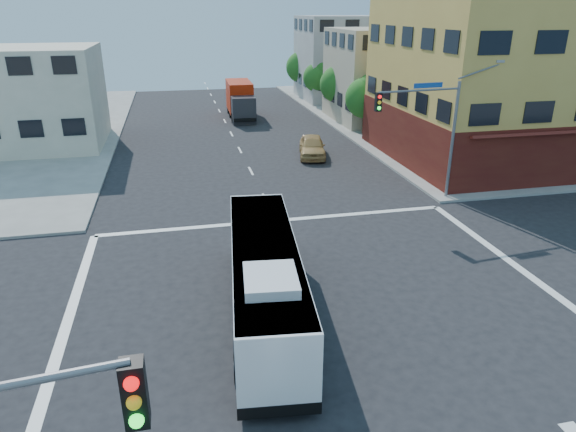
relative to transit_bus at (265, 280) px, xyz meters
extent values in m
plane|color=black|center=(2.25, -0.31, -1.59)|extent=(120.00, 120.00, 0.00)
cube|color=gray|center=(37.25, 34.69, -1.52)|extent=(50.00, 50.00, 0.15)
cube|color=gold|center=(22.25, 18.19, 5.41)|extent=(18.00, 15.00, 14.00)
cube|color=#561E13|center=(22.25, 18.19, 0.41)|extent=(18.09, 15.08, 4.00)
cube|color=tan|center=(19.25, 33.69, 2.91)|extent=(12.00, 10.00, 9.00)
cube|color=#AAAAA5|center=(19.25, 47.69, 3.41)|extent=(12.00, 10.00, 10.00)
cube|color=beige|center=(-14.75, 29.69, 2.41)|extent=(12.00, 10.00, 8.00)
cylinder|color=slate|center=(13.05, 10.49, 1.91)|extent=(0.18, 0.18, 7.00)
cylinder|color=slate|center=(10.55, 10.24, 5.01)|extent=(5.01, 0.62, 0.12)
cube|color=black|center=(8.05, 9.99, 4.51)|extent=(0.32, 0.30, 1.00)
sphere|color=#FF0C0C|center=(8.05, 9.82, 4.81)|extent=(0.20, 0.20, 0.20)
sphere|color=yellow|center=(8.05, 9.82, 4.51)|extent=(0.20, 0.20, 0.20)
sphere|color=#19FF33|center=(8.05, 9.82, 4.21)|extent=(0.20, 0.20, 0.20)
cube|color=#154393|center=(11.05, 10.29, 5.26)|extent=(1.80, 0.22, 0.28)
cube|color=gray|center=(15.55, 10.74, 6.41)|extent=(0.50, 0.22, 0.14)
cube|color=black|center=(-3.55, -10.61, 4.51)|extent=(0.32, 0.30, 1.00)
sphere|color=#FF0C0C|center=(-3.55, -10.78, 4.81)|extent=(0.20, 0.20, 0.20)
sphere|color=yellow|center=(-3.55, -10.78, 4.51)|extent=(0.20, 0.20, 0.20)
sphere|color=#19FF33|center=(-3.55, -10.78, 4.21)|extent=(0.20, 0.20, 0.20)
cylinder|color=#362113|center=(14.05, 27.69, -0.63)|extent=(0.28, 0.28, 1.92)
sphere|color=#1D5919|center=(14.05, 27.69, 1.77)|extent=(3.60, 3.60, 3.60)
sphere|color=#1D5919|center=(14.45, 27.39, 2.67)|extent=(2.52, 2.52, 2.52)
cylinder|color=#362113|center=(14.05, 35.69, -0.59)|extent=(0.28, 0.28, 1.99)
sphere|color=#1D5919|center=(14.05, 35.69, 1.92)|extent=(3.80, 3.80, 3.80)
sphere|color=#1D5919|center=(14.45, 35.39, 2.87)|extent=(2.66, 2.66, 2.66)
cylinder|color=#362113|center=(14.05, 43.69, -0.65)|extent=(0.28, 0.28, 1.89)
sphere|color=#1D5919|center=(14.05, 43.69, 1.66)|extent=(3.40, 3.40, 3.40)
sphere|color=#1D5919|center=(14.45, 43.39, 2.51)|extent=(2.38, 2.38, 2.38)
cylinder|color=#362113|center=(14.05, 51.69, -0.58)|extent=(0.28, 0.28, 2.03)
sphere|color=#1D5919|center=(14.05, 51.69, 2.04)|extent=(4.00, 4.00, 4.00)
sphere|color=#1D5919|center=(14.45, 51.39, 3.04)|extent=(2.80, 2.80, 2.80)
cube|color=black|center=(0.00, 0.02, -1.09)|extent=(3.49, 11.18, 0.41)
cube|color=white|center=(0.00, 0.02, 0.03)|extent=(3.48, 11.15, 2.60)
cube|color=black|center=(0.00, 0.02, 0.19)|extent=(3.49, 10.83, 1.14)
cube|color=black|center=(0.58, 5.42, 0.10)|extent=(2.14, 0.28, 1.23)
cube|color=#E5590C|center=(0.58, 5.44, 1.01)|extent=(1.74, 0.23, 0.26)
cube|color=white|center=(0.00, 0.02, 1.28)|extent=(3.41, 10.93, 0.11)
cube|color=white|center=(-0.29, -2.71, 1.50)|extent=(1.84, 2.17, 0.33)
cube|color=#127A52|center=(-1.22, -0.31, -0.63)|extent=(0.55, 5.00, 0.26)
cube|color=#127A52|center=(1.12, -0.56, -0.63)|extent=(0.55, 5.00, 0.26)
cylinder|color=black|center=(-0.71, 3.62, -1.12)|extent=(0.37, 0.97, 0.95)
cylinder|color=#99999E|center=(-0.84, 3.64, -1.12)|extent=(0.09, 0.48, 0.48)
cylinder|color=black|center=(1.46, 3.39, -1.12)|extent=(0.37, 0.97, 0.95)
cylinder|color=#99999E|center=(1.59, 3.38, -1.12)|extent=(0.09, 0.48, 0.48)
cylinder|color=black|center=(-1.46, -3.36, -1.12)|extent=(0.37, 0.97, 0.95)
cylinder|color=#99999E|center=(-1.58, -3.34, -1.12)|extent=(0.09, 0.48, 0.48)
cylinder|color=black|center=(0.72, -3.59, -1.12)|extent=(0.37, 0.97, 0.95)
cylinder|color=#99999E|center=(0.84, -3.60, -1.12)|extent=(0.09, 0.48, 0.48)
cube|color=#28282D|center=(4.05, 35.23, -0.27)|extent=(2.40, 2.30, 2.64)
cube|color=black|center=(4.02, 34.27, 0.14)|extent=(2.13, 0.15, 1.02)
cube|color=#B82006|center=(4.16, 39.09, 0.54)|extent=(2.61, 5.76, 3.05)
cube|color=black|center=(4.13, 37.87, -1.03)|extent=(2.48, 8.19, 0.30)
cylinder|color=black|center=(2.99, 35.47, -1.08)|extent=(0.31, 1.02, 1.02)
cylinder|color=black|center=(5.12, 35.40, -1.08)|extent=(0.31, 1.02, 1.02)
cylinder|color=black|center=(3.07, 38.41, -1.08)|extent=(0.31, 1.02, 1.02)
cylinder|color=black|center=(5.21, 38.35, -1.08)|extent=(0.31, 1.02, 1.02)
cylinder|color=black|center=(3.15, 40.95, -1.08)|extent=(0.31, 1.02, 1.02)
cylinder|color=black|center=(5.28, 40.89, -1.08)|extent=(0.31, 1.02, 1.02)
imported|color=tan|center=(7.53, 21.51, -0.77)|extent=(2.93, 5.14, 1.65)
camera|label=1|loc=(-2.74, -16.26, 9.17)|focal=32.00mm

